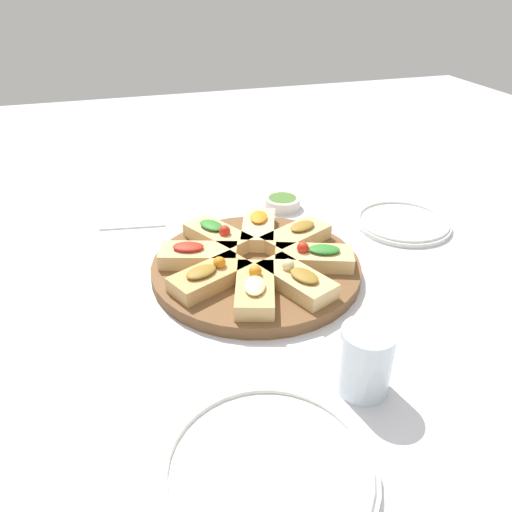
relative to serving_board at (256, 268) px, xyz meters
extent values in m
plane|color=silver|center=(0.00, 0.00, -0.01)|extent=(3.00, 3.00, 0.00)
cylinder|color=brown|center=(0.00, 0.00, 0.00)|extent=(0.39, 0.39, 0.02)
cube|color=#DBB775|center=(0.05, -0.10, 0.03)|extent=(0.12, 0.16, 0.03)
ellipsoid|color=#2D7A28|center=(0.06, -0.11, 0.05)|extent=(0.06, 0.07, 0.01)
sphere|color=red|center=(0.04, -0.08, 0.05)|extent=(0.02, 0.02, 0.02)
cube|color=#DBB775|center=(0.10, -0.03, 0.03)|extent=(0.16, 0.11, 0.03)
ellipsoid|color=red|center=(0.12, -0.04, 0.05)|extent=(0.07, 0.05, 0.01)
cube|color=tan|center=(0.10, 0.05, 0.03)|extent=(0.16, 0.12, 0.03)
ellipsoid|color=olive|center=(0.11, 0.05, 0.05)|extent=(0.07, 0.06, 0.01)
sphere|color=orange|center=(0.08, 0.04, 0.05)|extent=(0.02, 0.02, 0.02)
cube|color=tan|center=(0.03, 0.10, 0.03)|extent=(0.11, 0.16, 0.03)
ellipsoid|color=beige|center=(0.04, 0.12, 0.05)|extent=(0.05, 0.07, 0.01)
sphere|color=orange|center=(0.03, 0.08, 0.05)|extent=(0.02, 0.02, 0.02)
cube|color=#DBB775|center=(-0.04, 0.10, 0.03)|extent=(0.12, 0.16, 0.03)
ellipsoid|color=olive|center=(-0.05, 0.12, 0.05)|extent=(0.06, 0.07, 0.01)
sphere|color=beige|center=(-0.03, 0.08, 0.05)|extent=(0.02, 0.02, 0.02)
cube|color=#DBB775|center=(-0.10, 0.04, 0.03)|extent=(0.16, 0.11, 0.03)
ellipsoid|color=#2D7A28|center=(-0.12, 0.04, 0.05)|extent=(0.07, 0.05, 0.01)
sphere|color=red|center=(-0.08, 0.03, 0.05)|extent=(0.02, 0.02, 0.02)
cube|color=#DBB775|center=(-0.10, -0.05, 0.03)|extent=(0.16, 0.12, 0.03)
ellipsoid|color=olive|center=(-0.11, -0.05, 0.05)|extent=(0.07, 0.06, 0.01)
cube|color=#E5C689|center=(-0.04, -0.10, 0.03)|extent=(0.11, 0.16, 0.03)
ellipsoid|color=orange|center=(-0.04, -0.12, 0.05)|extent=(0.05, 0.07, 0.01)
cylinder|color=white|center=(-0.37, -0.09, -0.01)|extent=(0.21, 0.21, 0.01)
torus|color=white|center=(-0.37, -0.09, 0.00)|extent=(0.20, 0.20, 0.01)
cylinder|color=white|center=(0.11, 0.42, -0.01)|extent=(0.26, 0.26, 0.01)
torus|color=white|center=(0.11, 0.42, 0.00)|extent=(0.25, 0.25, 0.01)
cylinder|color=silver|center=(-0.05, 0.33, 0.04)|extent=(0.07, 0.07, 0.10)
cube|color=white|center=(0.20, -0.32, -0.01)|extent=(0.16, 0.15, 0.01)
cylinder|color=silver|center=(-0.15, -0.26, 0.00)|extent=(0.09, 0.09, 0.03)
cylinder|color=#4C7A33|center=(-0.15, -0.26, 0.01)|extent=(0.07, 0.07, 0.00)
camera|label=1|loc=(0.24, 0.76, 0.51)|focal=35.00mm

